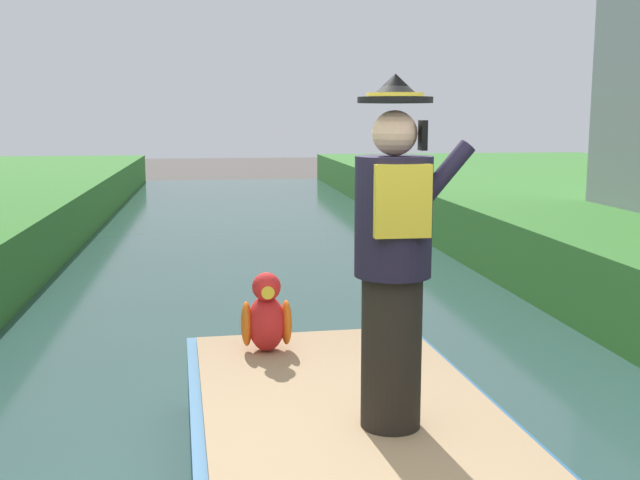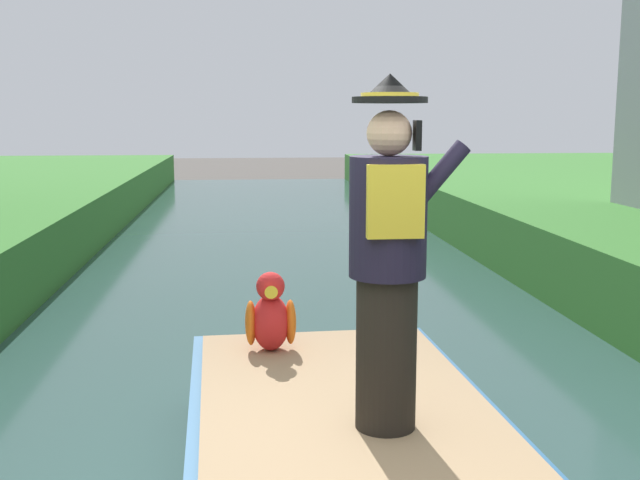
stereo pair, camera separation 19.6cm
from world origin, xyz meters
name	(u,v)px [view 2 (the right image)]	position (x,y,z in m)	size (l,w,h in m)	color
person_pirate	(389,256)	(0.16, 0.29, 1.64)	(0.61, 0.42, 1.85)	black
parrot_plush	(271,317)	(-0.41, 1.72, 0.95)	(0.36, 0.34, 0.57)	red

